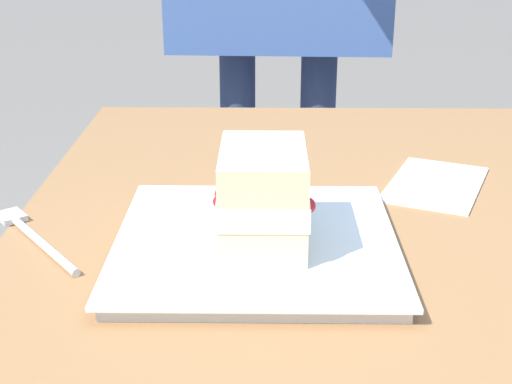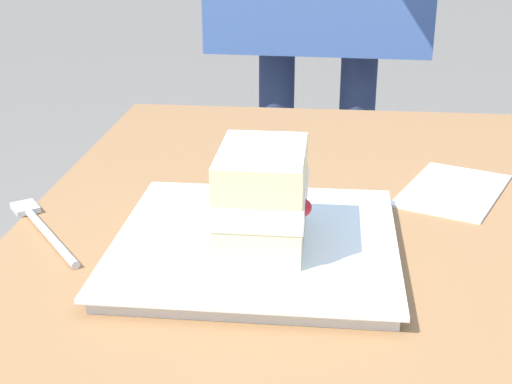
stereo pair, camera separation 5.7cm
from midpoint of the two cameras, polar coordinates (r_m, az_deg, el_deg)
dessert_plate at (r=0.68m, az=-2.38°, el=-4.12°), size 0.26×0.26×0.02m
cake_slice at (r=0.65m, az=-1.92°, el=-0.40°), size 0.11×0.09×0.09m
dessert_fork at (r=0.75m, az=-18.92°, el=-3.23°), size 0.14×0.12×0.01m
paper_napkin at (r=0.86m, az=11.87°, el=0.56°), size 0.18×0.15×0.00m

